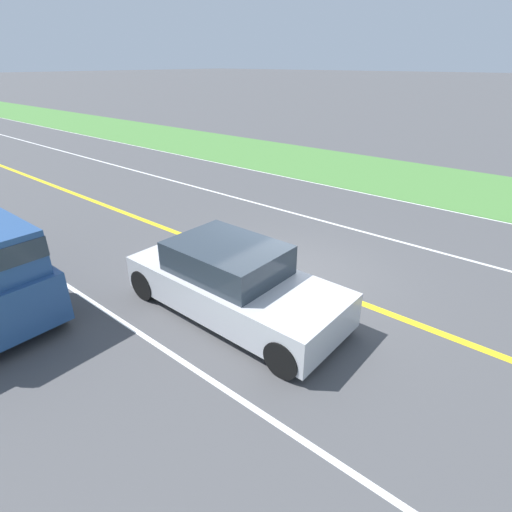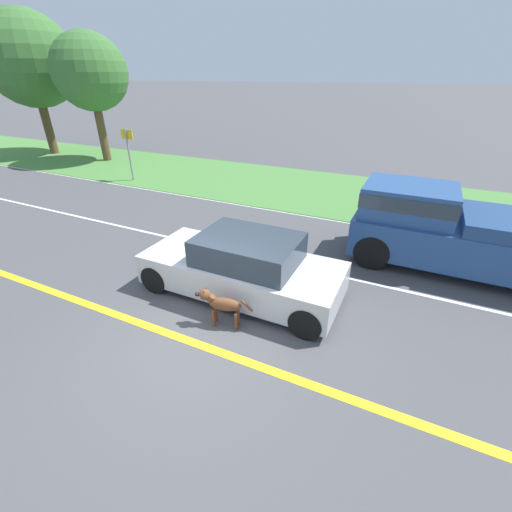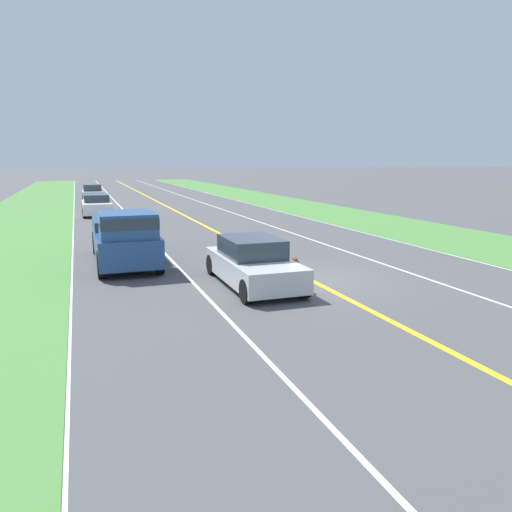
{
  "view_description": "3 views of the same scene",
  "coord_description": "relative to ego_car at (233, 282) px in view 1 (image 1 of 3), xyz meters",
  "views": [
    {
      "loc": [
        6.65,
        4.53,
        4.44
      ],
      "look_at": [
        1.01,
        -0.18,
        0.84
      ],
      "focal_mm": 28.0,
      "sensor_mm": 36.0,
      "label": 1
    },
    {
      "loc": [
        -3.83,
        -3.09,
        4.39
      ],
      "look_at": [
        2.05,
        -0.26,
        0.89
      ],
      "focal_mm": 24.0,
      "sensor_mm": 36.0,
      "label": 2
    },
    {
      "loc": [
        6.62,
        13.55,
        3.66
      ],
      "look_at": [
        1.72,
        -0.21,
        0.83
      ],
      "focal_mm": 35.0,
      "sensor_mm": 36.0,
      "label": 3
    }
  ],
  "objects": [
    {
      "name": "centre_divider_line",
      "position": [
        -1.87,
        0.04,
        -0.65
      ],
      "size": [
        0.18,
        160.0,
        0.01
      ],
      "primitive_type": "cube",
      "color": "yellow",
      "rests_on": "ground"
    },
    {
      "name": "dog",
      "position": [
        -1.19,
        -0.12,
        -0.15
      ],
      "size": [
        0.39,
        1.14,
        0.8
      ],
      "rotation": [
        0.0,
        0.0,
        0.22
      ],
      "color": "brown",
      "rests_on": "ground"
    },
    {
      "name": "grass_verge_left",
      "position": [
        -11.87,
        0.04,
        -0.64
      ],
      "size": [
        6.0,
        160.0,
        0.03
      ],
      "primitive_type": "cube",
      "color": "#4C843D",
      "rests_on": "ground"
    },
    {
      "name": "ego_car",
      "position": [
        0.0,
        0.0,
        0.0
      ],
      "size": [
        1.84,
        4.37,
        1.4
      ],
      "color": "silver",
      "rests_on": "ground"
    },
    {
      "name": "lane_edge_line_left",
      "position": [
        -8.87,
        0.04,
        -0.65
      ],
      "size": [
        0.14,
        160.0,
        0.01
      ],
      "primitive_type": "cube",
      "color": "white",
      "rests_on": "ground"
    },
    {
      "name": "ground_plane",
      "position": [
        -1.87,
        0.04,
        -0.65
      ],
      "size": [
        400.0,
        400.0,
        0.0
      ],
      "primitive_type": "plane",
      "color": "#4C4C4F"
    },
    {
      "name": "lane_dash_same_dir",
      "position": [
        1.63,
        0.04,
        -0.65
      ],
      "size": [
        0.1,
        160.0,
        0.01
      ],
      "primitive_type": "cube",
      "color": "white",
      "rests_on": "ground"
    },
    {
      "name": "lane_dash_oncoming",
      "position": [
        -5.37,
        0.04,
        -0.65
      ],
      "size": [
        0.1,
        160.0,
        0.01
      ],
      "primitive_type": "cube",
      "color": "white",
      "rests_on": "ground"
    }
  ]
}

